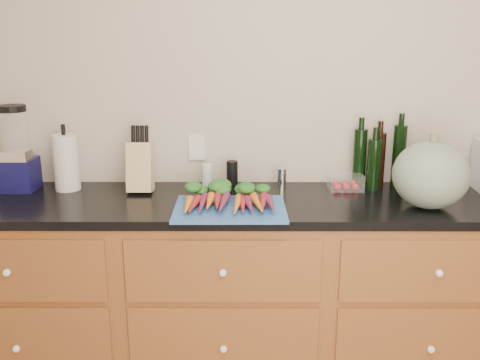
{
  "coord_description": "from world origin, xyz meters",
  "views": [
    {
      "loc": [
        -0.37,
        -1.06,
        1.68
      ],
      "look_at": [
        -0.38,
        1.2,
        1.06
      ],
      "focal_mm": 40.0,
      "sensor_mm": 36.0,
      "label": 1
    }
  ],
  "objects_px": {
    "squash": "(431,175)",
    "blender_appliance": "(16,153)",
    "knife_block": "(141,167)",
    "cutting_board": "(230,209)",
    "tomato_box": "(345,182)",
    "paper_towel": "(66,162)",
    "carrots": "(230,200)"
  },
  "relations": [
    {
      "from": "paper_towel",
      "to": "tomato_box",
      "type": "height_order",
      "value": "paper_towel"
    },
    {
      "from": "cutting_board",
      "to": "blender_appliance",
      "type": "xyz_separation_m",
      "value": [
        -1.04,
        0.32,
        0.18
      ]
    },
    {
      "from": "tomato_box",
      "to": "paper_towel",
      "type": "bearing_deg",
      "value": -179.58
    },
    {
      "from": "cutting_board",
      "to": "blender_appliance",
      "type": "height_order",
      "value": "blender_appliance"
    },
    {
      "from": "cutting_board",
      "to": "tomato_box",
      "type": "distance_m",
      "value": 0.65
    },
    {
      "from": "cutting_board",
      "to": "blender_appliance",
      "type": "bearing_deg",
      "value": 162.97
    },
    {
      "from": "tomato_box",
      "to": "knife_block",
      "type": "bearing_deg",
      "value": -178.28
    },
    {
      "from": "blender_appliance",
      "to": "knife_block",
      "type": "height_order",
      "value": "blender_appliance"
    },
    {
      "from": "carrots",
      "to": "tomato_box",
      "type": "xyz_separation_m",
      "value": [
        0.56,
        0.29,
        0.0
      ]
    },
    {
      "from": "paper_towel",
      "to": "cutting_board",
      "type": "bearing_deg",
      "value": -21.75
    },
    {
      "from": "blender_appliance",
      "to": "paper_towel",
      "type": "xyz_separation_m",
      "value": [
        0.24,
        0.0,
        -0.05
      ]
    },
    {
      "from": "tomato_box",
      "to": "carrots",
      "type": "bearing_deg",
      "value": -152.55
    },
    {
      "from": "squash",
      "to": "paper_towel",
      "type": "xyz_separation_m",
      "value": [
        -1.67,
        0.27,
        -0.01
      ]
    },
    {
      "from": "carrots",
      "to": "squash",
      "type": "height_order",
      "value": "squash"
    },
    {
      "from": "carrots",
      "to": "tomato_box",
      "type": "distance_m",
      "value": 0.63
    },
    {
      "from": "squash",
      "to": "blender_appliance",
      "type": "distance_m",
      "value": 1.93
    },
    {
      "from": "squash",
      "to": "knife_block",
      "type": "distance_m",
      "value": 1.33
    },
    {
      "from": "blender_appliance",
      "to": "knife_block",
      "type": "bearing_deg",
      "value": -1.7
    },
    {
      "from": "paper_towel",
      "to": "tomato_box",
      "type": "bearing_deg",
      "value": 0.42
    },
    {
      "from": "squash",
      "to": "blender_appliance",
      "type": "height_order",
      "value": "blender_appliance"
    },
    {
      "from": "carrots",
      "to": "blender_appliance",
      "type": "relative_size",
      "value": 0.96
    },
    {
      "from": "blender_appliance",
      "to": "paper_towel",
      "type": "height_order",
      "value": "blender_appliance"
    },
    {
      "from": "knife_block",
      "to": "cutting_board",
      "type": "bearing_deg",
      "value": -34.45
    },
    {
      "from": "blender_appliance",
      "to": "tomato_box",
      "type": "relative_size",
      "value": 2.54
    },
    {
      "from": "squash",
      "to": "blender_appliance",
      "type": "xyz_separation_m",
      "value": [
        -1.91,
        0.27,
        0.03
      ]
    },
    {
      "from": "squash",
      "to": "tomato_box",
      "type": "height_order",
      "value": "squash"
    },
    {
      "from": "knife_block",
      "to": "tomato_box",
      "type": "relative_size",
      "value": 1.45
    },
    {
      "from": "carrots",
      "to": "squash",
      "type": "xyz_separation_m",
      "value": [
        0.87,
        0.01,
        0.11
      ]
    },
    {
      "from": "blender_appliance",
      "to": "squash",
      "type": "bearing_deg",
      "value": -8.11
    },
    {
      "from": "cutting_board",
      "to": "squash",
      "type": "xyz_separation_m",
      "value": [
        0.87,
        0.05,
        0.14
      ]
    },
    {
      "from": "cutting_board",
      "to": "knife_block",
      "type": "bearing_deg",
      "value": 145.55
    },
    {
      "from": "carrots",
      "to": "knife_block",
      "type": "height_order",
      "value": "knife_block"
    }
  ]
}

